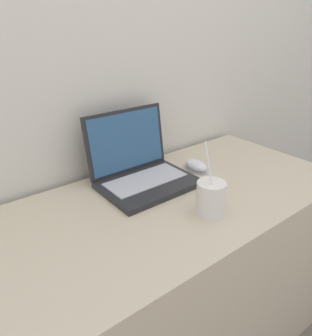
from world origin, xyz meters
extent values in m
cube|color=silver|center=(0.00, 0.64, 1.25)|extent=(7.00, 0.04, 2.50)
cube|color=beige|center=(0.00, 0.30, 0.38)|extent=(1.35, 0.60, 0.76)
cube|color=#232326|center=(0.04, 0.41, 0.77)|extent=(0.32, 0.23, 0.02)
cube|color=#B7B7BC|center=(0.04, 0.42, 0.78)|extent=(0.28, 0.13, 0.00)
cube|color=#232326|center=(0.04, 0.54, 0.89)|extent=(0.32, 0.05, 0.22)
cube|color=#2D567F|center=(0.04, 0.53, 0.89)|extent=(0.29, 0.03, 0.20)
cylinder|color=silver|center=(0.07, 0.16, 0.81)|extent=(0.08, 0.08, 0.11)
cylinder|color=black|center=(0.07, 0.16, 0.86)|extent=(0.07, 0.07, 0.01)
cylinder|color=white|center=(0.06, 0.15, 0.89)|extent=(0.01, 0.06, 0.19)
ellipsoid|color=#B2B2B7|center=(0.26, 0.40, 0.76)|extent=(0.06, 0.11, 0.01)
ellipsoid|color=silver|center=(0.26, 0.40, 0.78)|extent=(0.06, 0.10, 0.04)
camera|label=1|loc=(-0.56, -0.39, 1.30)|focal=35.00mm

